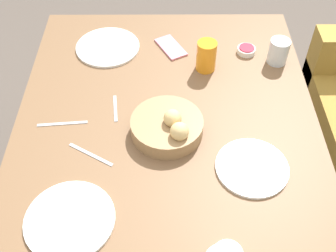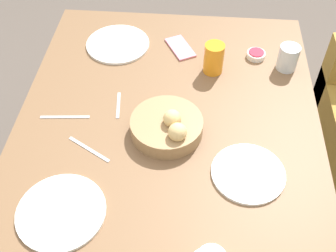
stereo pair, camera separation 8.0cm
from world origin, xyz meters
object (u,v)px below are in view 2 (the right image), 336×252
at_px(cell_phone, 180,48).
at_px(plate_near_right, 61,212).
at_px(jam_bowl_berry, 256,55).
at_px(spoon_coffee, 118,105).
at_px(plate_far_center, 248,173).
at_px(juice_glass, 214,58).
at_px(fork_silver, 89,149).
at_px(water_tumbler, 288,58).
at_px(plate_near_left, 118,44).
at_px(bread_basket, 169,126).
at_px(knife_silver, 65,117).

bearing_deg(cell_phone, plate_near_right, -20.33).
height_order(jam_bowl_berry, spoon_coffee, jam_bowl_berry).
bearing_deg(plate_near_right, plate_far_center, 108.45).
relative_size(jam_bowl_berry, spoon_coffee, 0.57).
distance_m(juice_glass, fork_silver, 0.58).
xyz_separation_m(water_tumbler, cell_phone, (-0.09, -0.41, -0.04)).
bearing_deg(juice_glass, plate_near_left, -108.24).
bearing_deg(water_tumbler, juice_glass, -81.84).
bearing_deg(plate_far_center, water_tumbler, 162.14).
bearing_deg(bread_basket, jam_bowl_berry, 143.91).
bearing_deg(spoon_coffee, cell_phone, 150.07).
bearing_deg(juice_glass, bread_basket, -23.18).
xyz_separation_m(knife_silver, cell_phone, (-0.42, 0.37, 0.00)).
xyz_separation_m(water_tumbler, fork_silver, (0.46, -0.67, -0.05)).
relative_size(bread_basket, plate_far_center, 1.06).
distance_m(bread_basket, jam_bowl_berry, 0.53).
bearing_deg(water_tumbler, fork_silver, -55.48).
height_order(juice_glass, cell_phone, juice_glass).
relative_size(juice_glass, fork_silver, 0.79).
height_order(plate_near_right, knife_silver, plate_near_right).
xyz_separation_m(jam_bowl_berry, spoon_coffee, (0.31, -0.50, -0.01)).
xyz_separation_m(plate_near_right, fork_silver, (-0.23, 0.03, -0.00)).
distance_m(water_tumbler, cell_phone, 0.42).
bearing_deg(cell_phone, fork_silver, -25.32).
height_order(plate_near_left, juice_glass, juice_glass).
height_order(plate_near_right, juice_glass, juice_glass).
bearing_deg(plate_far_center, spoon_coffee, -120.47).
bearing_deg(bread_basket, plate_near_left, -151.78).
distance_m(plate_near_right, jam_bowl_berry, 0.96).
bearing_deg(cell_phone, plate_far_center, 22.14).
distance_m(plate_near_right, knife_silver, 0.38).
distance_m(plate_far_center, water_tumbler, 0.55).
distance_m(fork_silver, knife_silver, 0.17).
xyz_separation_m(spoon_coffee, cell_phone, (-0.34, 0.20, 0.00)).
relative_size(plate_far_center, juice_glass, 1.90).
distance_m(juice_glass, knife_silver, 0.58).
height_order(bread_basket, fork_silver, bread_basket).
distance_m(plate_near_right, cell_phone, 0.84).
bearing_deg(plate_near_left, bread_basket, 28.22).
bearing_deg(spoon_coffee, fork_silver, -16.77).
relative_size(water_tumbler, fork_silver, 0.65).
bearing_deg(fork_silver, plate_near_left, 179.58).
bearing_deg(knife_silver, plate_near_right, 12.55).
height_order(bread_basket, jam_bowl_berry, bread_basket).
xyz_separation_m(bread_basket, cell_phone, (-0.46, 0.01, -0.03)).
distance_m(plate_far_center, knife_silver, 0.65).
relative_size(plate_near_left, cell_phone, 1.54).
height_order(water_tumbler, cell_phone, water_tumbler).
relative_size(bread_basket, water_tumbler, 2.45).
xyz_separation_m(plate_far_center, cell_phone, (-0.60, -0.25, -0.00)).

